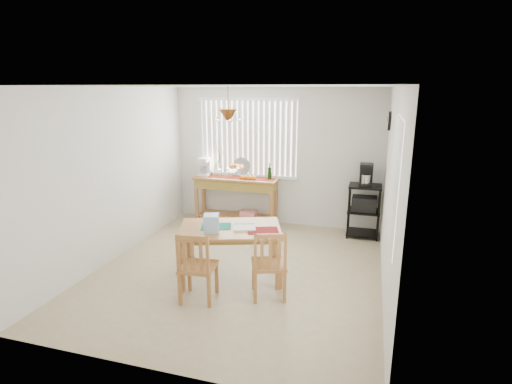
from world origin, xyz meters
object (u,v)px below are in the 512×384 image
(chair_left, at_px, (197,267))
(chair_right, at_px, (269,265))
(sideboard, at_px, (236,189))
(wire_cart, at_px, (364,206))
(cart_items, at_px, (366,175))
(dining_table, at_px, (230,233))

(chair_left, height_order, chair_right, chair_left)
(sideboard, relative_size, chair_left, 1.76)
(wire_cart, bearing_deg, cart_items, 90.00)
(sideboard, bearing_deg, wire_cart, -1.70)
(sideboard, bearing_deg, chair_right, -63.25)
(cart_items, height_order, dining_table, cart_items)
(wire_cart, height_order, chair_right, wire_cart)
(wire_cart, xyz_separation_m, cart_items, (0.00, 0.01, 0.55))
(chair_right, bearing_deg, dining_table, 147.99)
(dining_table, distance_m, chair_left, 0.78)
(cart_items, relative_size, chair_left, 0.42)
(chair_left, xyz_separation_m, chair_right, (0.83, 0.32, -0.00))
(wire_cart, distance_m, chair_right, 2.78)
(wire_cart, xyz_separation_m, chair_left, (-1.90, -2.89, -0.12))
(cart_items, xyz_separation_m, chair_right, (-1.07, -2.58, -0.67))
(sideboard, relative_size, cart_items, 4.17)
(cart_items, bearing_deg, chair_left, -123.20)
(cart_items, distance_m, chair_left, 3.53)
(cart_items, bearing_deg, wire_cart, -90.00)
(sideboard, xyz_separation_m, dining_table, (0.67, -2.23, -0.04))
(sideboard, height_order, cart_items, cart_items)
(wire_cart, relative_size, dining_table, 0.60)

